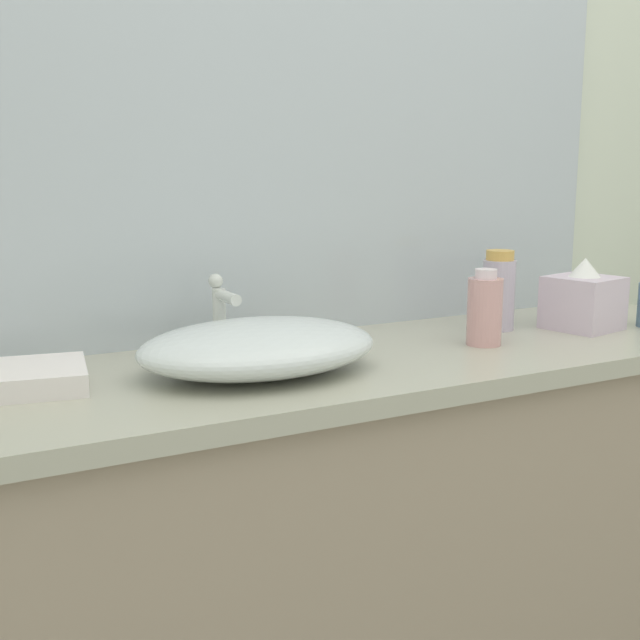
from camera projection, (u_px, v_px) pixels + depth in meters
bathroom_wall_rear at (317, 135)px, 1.71m from camera, size 6.00×0.06×2.60m
vanity_counter at (369, 571)px, 1.60m from camera, size 1.77×0.51×0.89m
wall_mirror_panel at (309, 73)px, 1.64m from camera, size 1.51×0.01×1.07m
sink_basin at (259, 347)px, 1.37m from camera, size 0.42×0.30×0.09m
faucet at (221, 308)px, 1.52m from camera, size 0.03×0.12×0.15m
lotion_bottle at (485, 310)px, 1.59m from camera, size 0.07×0.07×0.15m
perfume_bottle at (499, 291)px, 1.74m from camera, size 0.07×0.07×0.17m
tissue_box at (583, 299)px, 1.74m from camera, size 0.16×0.16×0.15m
folded_hand_towel at (14, 379)px, 1.27m from camera, size 0.24×0.21×0.04m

